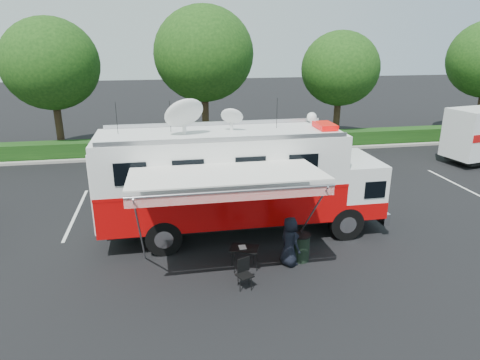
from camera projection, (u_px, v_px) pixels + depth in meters
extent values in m
plane|color=black|center=(242.00, 232.00, 16.15)|extent=(120.00, 120.00, 0.00)
cube|color=#9E998E|center=(272.00, 151.00, 27.05)|extent=(60.00, 0.35, 0.15)
cube|color=black|center=(269.00, 141.00, 27.75)|extent=(60.00, 1.20, 1.00)
cylinder|color=black|center=(58.00, 119.00, 26.03)|extent=(0.44, 0.44, 4.40)
ellipsoid|color=#14380F|center=(51.00, 64.00, 24.98)|extent=(5.63, 5.63, 5.35)
cylinder|color=black|center=(205.00, 111.00, 27.49)|extent=(0.44, 0.44, 4.80)
ellipsoid|color=#14380F|center=(204.00, 54.00, 26.35)|extent=(6.14, 6.14, 5.84)
cylinder|color=black|center=(337.00, 113.00, 29.14)|extent=(0.44, 0.44, 4.00)
ellipsoid|color=#14380F|center=(340.00, 68.00, 28.19)|extent=(5.12, 5.12, 4.86)
cube|color=silver|center=(76.00, 213.00, 17.84)|extent=(0.12, 5.50, 0.01)
cube|color=silver|center=(219.00, 203.00, 18.86)|extent=(0.12, 5.50, 0.01)
cube|color=silver|center=(347.00, 195.00, 19.87)|extent=(0.12, 5.50, 0.01)
cube|color=silver|center=(462.00, 187.00, 20.89)|extent=(0.12, 5.50, 0.01)
cube|color=black|center=(242.00, 217.00, 15.95)|extent=(9.63, 1.57, 0.34)
cylinder|color=black|center=(346.00, 223.00, 15.41)|extent=(1.23, 0.36, 1.23)
cylinder|color=black|center=(322.00, 199.00, 17.71)|extent=(1.23, 0.36, 1.23)
cylinder|color=black|center=(164.00, 238.00, 14.31)|extent=(1.23, 0.36, 1.23)
cylinder|color=black|center=(163.00, 210.00, 16.61)|extent=(1.23, 0.36, 1.23)
cube|color=silver|center=(370.00, 206.00, 16.80)|extent=(0.22, 2.80, 0.45)
cube|color=silver|center=(352.00, 182.00, 16.31)|extent=(1.57, 2.80, 1.90)
cube|color=#B50707|center=(350.00, 198.00, 16.53)|extent=(1.59, 2.82, 0.62)
cube|color=black|center=(370.00, 172.00, 16.33)|extent=(0.13, 2.50, 0.78)
cube|color=#B50707|center=(221.00, 197.00, 15.55)|extent=(8.51, 2.80, 1.34)
cube|color=#B50707|center=(221.00, 180.00, 15.33)|extent=(8.53, 2.82, 0.11)
cube|color=silver|center=(221.00, 157.00, 15.06)|extent=(8.51, 2.80, 1.57)
cube|color=silver|center=(220.00, 134.00, 14.80)|extent=(8.51, 2.80, 0.09)
cube|color=#CC0505|center=(325.00, 126.00, 15.39)|extent=(0.62, 1.06, 0.18)
sphere|color=silver|center=(312.00, 117.00, 16.38)|extent=(0.38, 0.38, 0.38)
ellipsoid|color=silver|center=(184.00, 113.00, 14.18)|extent=(1.34, 1.34, 0.40)
ellipsoid|color=silver|center=(232.00, 116.00, 14.90)|extent=(0.78, 0.78, 0.22)
cylinder|color=black|center=(117.00, 119.00, 14.44)|extent=(0.02, 0.02, 1.12)
cylinder|color=black|center=(170.00, 117.00, 14.75)|extent=(0.02, 0.02, 1.12)
cylinder|color=black|center=(277.00, 114.00, 15.39)|extent=(0.02, 0.02, 1.12)
cube|color=silver|center=(226.00, 173.00, 12.38)|extent=(5.60, 2.68, 0.23)
cube|color=red|center=(233.00, 196.00, 11.21)|extent=(5.60, 0.04, 0.31)
cylinder|color=#B2B2B7|center=(233.00, 191.00, 11.15)|extent=(5.60, 0.07, 0.07)
cylinder|color=#B2B2B7|center=(140.00, 233.00, 12.41)|extent=(0.05, 2.87, 3.23)
cylinder|color=#B2B2B7|center=(308.00, 220.00, 13.27)|extent=(0.05, 2.87, 3.23)
imported|color=black|center=(289.00, 264.00, 13.86)|extent=(0.79, 0.94, 1.64)
cube|color=black|center=(244.00, 248.00, 13.38)|extent=(1.03, 0.88, 0.04)
cylinder|color=black|center=(234.00, 263.00, 13.22)|extent=(0.02, 0.02, 0.71)
cylinder|color=black|center=(232.00, 256.00, 13.64)|extent=(0.02, 0.02, 0.71)
cylinder|color=black|center=(257.00, 261.00, 13.34)|extent=(0.02, 0.02, 0.71)
cylinder|color=black|center=(254.00, 254.00, 13.76)|extent=(0.02, 0.02, 0.71)
cube|color=silver|center=(242.00, 247.00, 13.41)|extent=(0.22, 0.31, 0.01)
cube|color=black|center=(245.00, 275.00, 12.43)|extent=(0.55, 0.55, 0.04)
cube|color=black|center=(243.00, 265.00, 12.55)|extent=(0.40, 0.20, 0.46)
cylinder|color=black|center=(240.00, 285.00, 12.31)|extent=(0.02, 0.02, 0.42)
cylinder|color=black|center=(238.00, 279.00, 12.62)|extent=(0.02, 0.02, 0.42)
cylinder|color=black|center=(251.00, 284.00, 12.37)|extent=(0.02, 0.02, 0.42)
cylinder|color=black|center=(249.00, 278.00, 12.68)|extent=(0.02, 0.02, 0.42)
cylinder|color=black|center=(301.00, 248.00, 13.99)|extent=(0.57, 0.57, 0.88)
cylinder|color=black|center=(301.00, 235.00, 13.84)|extent=(0.62, 0.62, 0.04)
cylinder|color=black|center=(477.00, 157.00, 24.39)|extent=(0.85, 0.26, 0.85)
cylinder|color=black|center=(456.00, 149.00, 26.14)|extent=(0.85, 0.26, 0.85)
cylinder|color=black|center=(471.00, 148.00, 26.31)|extent=(0.85, 0.26, 0.85)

